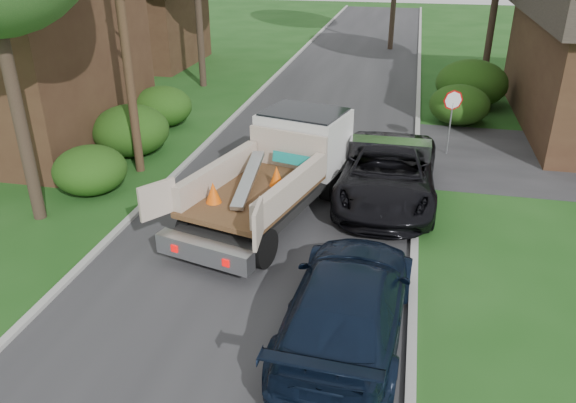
% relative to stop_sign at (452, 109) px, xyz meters
% --- Properties ---
extents(ground, '(120.00, 120.00, 0.00)m').
position_rel_stop_sign_xyz_m(ground, '(-5.20, -9.00, -1.78)').
color(ground, '#174313').
rests_on(ground, ground).
extents(road, '(8.00, 90.00, 0.02)m').
position_rel_stop_sign_xyz_m(road, '(-5.20, 1.00, -1.77)').
color(road, '#28282B').
rests_on(road, ground).
extents(curb_left, '(0.20, 90.00, 0.12)m').
position_rel_stop_sign_xyz_m(curb_left, '(-9.30, 1.00, -1.72)').
color(curb_left, '#9E9E99').
rests_on(curb_left, ground).
extents(curb_right, '(0.20, 90.00, 0.12)m').
position_rel_stop_sign_xyz_m(curb_right, '(-1.10, 1.00, -1.72)').
color(curb_right, '#9E9E99').
rests_on(curb_right, ground).
extents(stop_sign, '(0.71, 0.32, 2.48)m').
position_rel_stop_sign_xyz_m(stop_sign, '(0.00, 0.00, 0.00)').
color(stop_sign, slate).
rests_on(stop_sign, ground).
extents(utility_pole, '(2.42, 1.25, 10.00)m').
position_rel_stop_sign_xyz_m(utility_pole, '(-10.68, -4.02, 3.40)').
color(utility_pole, '#382619').
rests_on(utility_pole, ground).
extents(house_left_far, '(7.56, 7.56, 6.00)m').
position_rel_stop_sign_xyz_m(house_left_far, '(-18.70, 13.00, 1.27)').
color(house_left_far, '#3B2418').
rests_on(house_left_far, ground).
extents(hedge_left_a, '(2.34, 2.34, 1.53)m').
position_rel_stop_sign_xyz_m(hedge_left_a, '(-11.40, -6.00, -1.01)').
color(hedge_left_a, '#18400E').
rests_on(hedge_left_a, ground).
extents(hedge_left_b, '(2.86, 2.86, 1.87)m').
position_rel_stop_sign_xyz_m(hedge_left_b, '(-11.70, -2.50, -0.84)').
color(hedge_left_b, '#18400E').
rests_on(hedge_left_b, ground).
extents(hedge_left_c, '(2.60, 2.60, 1.70)m').
position_rel_stop_sign_xyz_m(hedge_left_c, '(-12.00, 1.00, -0.93)').
color(hedge_left_c, '#18400E').
rests_on(hedge_left_c, ground).
extents(hedge_right_a, '(2.60, 2.60, 1.70)m').
position_rel_stop_sign_xyz_m(hedge_right_a, '(0.60, 4.00, -0.93)').
color(hedge_right_a, '#18400E').
rests_on(hedge_right_a, ground).
extents(hedge_right_b, '(3.38, 3.38, 2.21)m').
position_rel_stop_sign_xyz_m(hedge_right_b, '(1.30, 7.00, -0.67)').
color(hedge_right_b, '#18400E').
rests_on(hedge_right_b, ground).
extents(flatbed_truck, '(4.56, 7.51, 2.66)m').
position_rel_stop_sign_xyz_m(flatbed_truck, '(-5.06, -5.62, -0.33)').
color(flatbed_truck, black).
rests_on(flatbed_truck, ground).
extents(black_pickup, '(2.97, 6.37, 1.76)m').
position_rel_stop_sign_xyz_m(black_pickup, '(-2.03, -4.50, -0.89)').
color(black_pickup, black).
rests_on(black_pickup, ground).
extents(navy_suv, '(2.67, 5.96, 1.70)m').
position_rel_stop_sign_xyz_m(navy_suv, '(-2.45, -11.50, -0.93)').
color(navy_suv, black).
rests_on(navy_suv, ground).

